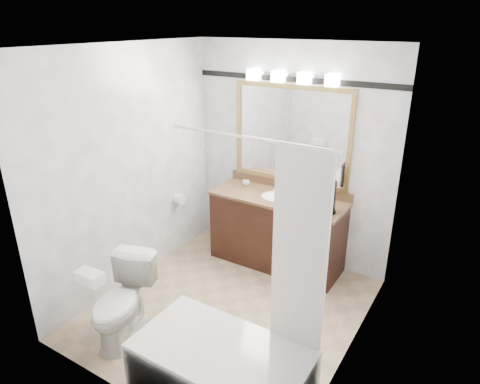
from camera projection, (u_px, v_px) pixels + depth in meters
name	position (u px, v px, depth m)	size (l,w,h in m)	color
room	(228.00, 193.00, 3.82)	(2.42, 2.62, 2.52)	tan
vanity	(277.00, 229.00, 4.93)	(1.53, 0.58, 0.97)	black
mirror	(291.00, 135.00, 4.74)	(1.40, 0.04, 1.10)	#A8884C
vanity_light_bar	(291.00, 77.00, 4.46)	(1.02, 0.14, 0.12)	silver
accent_stripe	(294.00, 79.00, 4.52)	(2.40, 0.01, 0.06)	black
bathtub	(225.00, 365.00, 3.21)	(1.30, 0.75, 1.96)	white
tp_roll	(179.00, 199.00, 5.11)	(0.12, 0.12, 0.11)	white
toilet	(122.00, 302.00, 3.78)	(0.41, 0.72, 0.74)	white
tissue_box	(90.00, 277.00, 3.40)	(0.23, 0.13, 0.10)	white
coffee_maker	(329.00, 193.00, 4.38)	(0.19, 0.23, 0.36)	black
cup_left	(246.00, 183.00, 5.08)	(0.08, 0.08, 0.07)	white
soap_bottle_a	(282.00, 187.00, 4.88)	(0.05, 0.06, 0.12)	white
soap_bottle_b	(296.00, 190.00, 4.85)	(0.07, 0.07, 0.09)	white
soap_bar	(278.00, 191.00, 4.89)	(0.09, 0.06, 0.03)	beige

